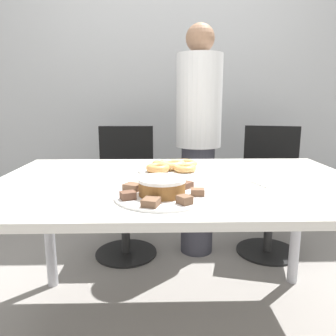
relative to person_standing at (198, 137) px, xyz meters
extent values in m
plane|color=gray|center=(-0.19, -0.88, -0.84)|extent=(12.00, 12.00, 0.00)
cube|color=#A8AAAD|center=(-0.19, 0.72, 0.46)|extent=(8.00, 0.05, 2.60)
cube|color=silver|center=(-0.19, -0.88, -0.10)|extent=(1.57, 1.00, 0.03)
cylinder|color=silver|center=(-0.91, -0.44, -0.48)|extent=(0.06, 0.06, 0.73)
cylinder|color=silver|center=(0.54, -0.44, -0.48)|extent=(0.06, 0.06, 0.73)
cylinder|color=#383842|center=(0.00, 0.00, -0.45)|extent=(0.23, 0.23, 0.78)
cylinder|color=silver|center=(0.00, 0.00, 0.24)|extent=(0.31, 0.31, 0.62)
sphere|color=#8C664C|center=(0.00, 0.00, 0.65)|extent=(0.19, 0.19, 0.19)
cylinder|color=black|center=(-0.51, -0.05, -0.83)|extent=(0.44, 0.44, 0.01)
cylinder|color=#262626|center=(-0.51, -0.05, -0.61)|extent=(0.06, 0.06, 0.43)
cube|color=black|center=(-0.51, -0.05, -0.37)|extent=(0.44, 0.44, 0.04)
cube|color=black|center=(-0.51, 0.16, -0.14)|extent=(0.40, 0.03, 0.42)
cylinder|color=black|center=(0.51, -0.05, -0.83)|extent=(0.44, 0.44, 0.01)
cylinder|color=#262626|center=(0.51, -0.05, -0.61)|extent=(0.06, 0.06, 0.43)
cube|color=black|center=(0.51, -0.05, -0.37)|extent=(0.54, 0.54, 0.04)
cube|color=black|center=(0.57, 0.15, -0.14)|extent=(0.39, 0.13, 0.42)
cylinder|color=white|center=(-0.26, -1.14, -0.08)|extent=(0.33, 0.33, 0.01)
cylinder|color=white|center=(-0.21, -0.70, -0.08)|extent=(0.33, 0.33, 0.01)
cylinder|color=brown|center=(-0.26, -1.14, -0.05)|extent=(0.16, 0.16, 0.05)
cylinder|color=white|center=(-0.26, -1.14, -0.02)|extent=(0.17, 0.17, 0.01)
cube|color=brown|center=(-0.13, -1.15, -0.06)|extent=(0.05, 0.04, 0.02)
cube|color=brown|center=(-0.17, -1.05, -0.06)|extent=(0.08, 0.08, 0.02)
cube|color=brown|center=(-0.28, -1.02, -0.06)|extent=(0.06, 0.06, 0.03)
cube|color=brown|center=(-0.37, -1.08, -0.06)|extent=(0.08, 0.07, 0.02)
cube|color=brown|center=(-0.37, -1.19, -0.06)|extent=(0.06, 0.06, 0.03)
cube|color=brown|center=(-0.29, -1.26, -0.06)|extent=(0.06, 0.07, 0.02)
cube|color=brown|center=(-0.19, -1.25, -0.06)|extent=(0.06, 0.06, 0.03)
torus|color=#E5AD66|center=(-0.21, -0.70, -0.05)|extent=(0.13, 0.13, 0.04)
torus|color=#D18E4C|center=(-0.25, -0.65, -0.06)|extent=(0.10, 0.10, 0.03)
torus|color=#D18E4C|center=(-0.28, -0.77, -0.06)|extent=(0.11, 0.11, 0.03)
torus|color=tan|center=(-0.15, -0.76, -0.06)|extent=(0.10, 0.10, 0.03)
torus|color=#E5AD66|center=(-0.14, -0.65, -0.06)|extent=(0.13, 0.13, 0.03)
cube|color=white|center=(0.19, -0.96, -0.08)|extent=(0.16, 0.14, 0.01)
camera|label=1|loc=(-0.26, -2.25, 0.25)|focal=35.00mm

